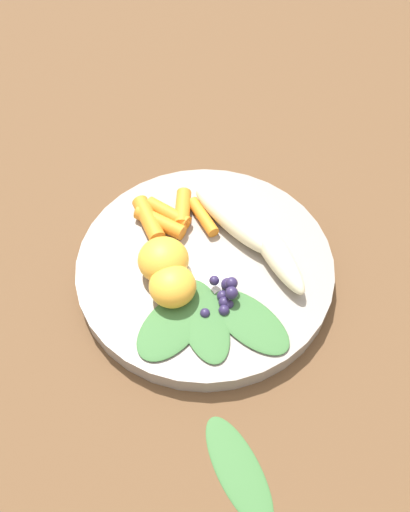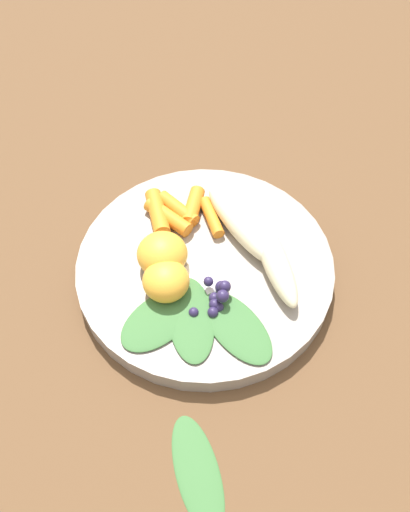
{
  "view_description": "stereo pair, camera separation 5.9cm",
  "coord_description": "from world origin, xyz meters",
  "views": [
    {
      "loc": [
        -0.2,
        -0.29,
        0.52
      ],
      "look_at": [
        0.0,
        0.0,
        0.03
      ],
      "focal_mm": 37.87,
      "sensor_mm": 36.0,
      "label": 1
    },
    {
      "loc": [
        -0.15,
        -0.32,
        0.52
      ],
      "look_at": [
        0.0,
        0.0,
        0.03
      ],
      "focal_mm": 37.87,
      "sensor_mm": 36.0,
      "label": 2
    }
  ],
  "objects": [
    {
      "name": "kale_leaf_left",
      "position": [
        -0.07,
        -0.05,
        0.03
      ],
      "size": [
        0.11,
        0.08,
        0.0
      ],
      "primitive_type": "ellipsoid",
      "rotation": [
        0.0,
        0.0,
        9.77
      ],
      "color": "#3D7038",
      "rests_on": "bowl"
    },
    {
      "name": "banana_peeled_right",
      "position": [
        0.07,
        -0.04,
        0.04
      ],
      "size": [
        0.05,
        0.13,
        0.03
      ],
      "primitive_type": "ellipsoid",
      "rotation": [
        0.0,
        0.0,
        7.68
      ],
      "color": "beige",
      "rests_on": "bowl"
    },
    {
      "name": "bowl",
      "position": [
        0.0,
        0.0,
        0.01
      ],
      "size": [
        0.29,
        0.29,
        0.02
      ],
      "primitive_type": "cylinder",
      "color": "gray",
      "rests_on": "ground_plane"
    },
    {
      "name": "orange_segment_far",
      "position": [
        -0.04,
        0.01,
        0.04
      ],
      "size": [
        0.06,
        0.06,
        0.04
      ],
      "primitive_type": "ellipsoid",
      "color": "#F4A833",
      "rests_on": "bowl"
    },
    {
      "name": "kale_leaf_stray",
      "position": [
        -0.1,
        -0.2,
        0.0
      ],
      "size": [
        0.06,
        0.11,
        0.01
      ],
      "primitive_type": "ellipsoid",
      "rotation": [
        0.0,
        0.0,
        4.56
      ],
      "color": "#3D7038",
      "rests_on": "ground_plane"
    },
    {
      "name": "carrot_front",
      "position": [
        0.03,
        0.05,
        0.03
      ],
      "size": [
        0.02,
        0.06,
        0.01
      ],
      "primitive_type": "cylinder",
      "rotation": [
        0.0,
        1.57,
        7.73
      ],
      "color": "orange",
      "rests_on": "bowl"
    },
    {
      "name": "carrot_rear",
      "position": [
        -0.02,
        0.07,
        0.03
      ],
      "size": [
        0.04,
        0.06,
        0.02
      ],
      "primitive_type": "cylinder",
      "rotation": [
        0.0,
        1.57,
        8.28
      ],
      "color": "orange",
      "rests_on": "bowl"
    },
    {
      "name": "blueberry_pile",
      "position": [
        -0.01,
        -0.05,
        0.03
      ],
      "size": [
        0.05,
        0.04,
        0.02
      ],
      "color": "#2D234C",
      "rests_on": "bowl"
    },
    {
      "name": "carrot_mid_left",
      "position": [
        0.02,
        0.07,
        0.03
      ],
      "size": [
        0.04,
        0.05,
        0.02
      ],
      "primitive_type": "cylinder",
      "rotation": [
        0.0,
        1.57,
        7.22
      ],
      "color": "orange",
      "rests_on": "bowl"
    },
    {
      "name": "ground_plane",
      "position": [
        0.0,
        0.0,
        0.0
      ],
      "size": [
        2.4,
        2.4,
        0.0
      ],
      "primitive_type": "plane",
      "color": "brown"
    },
    {
      "name": "carrot_small",
      "position": [
        -0.02,
        0.08,
        0.03
      ],
      "size": [
        0.03,
        0.06,
        0.02
      ],
      "primitive_type": "cylinder",
      "rotation": [
        0.0,
        1.57,
        7.66
      ],
      "color": "orange",
      "rests_on": "bowl"
    },
    {
      "name": "banana_peeled_left",
      "position": [
        0.05,
        0.02,
        0.04
      ],
      "size": [
        0.04,
        0.13,
        0.03
      ],
      "primitive_type": "ellipsoid",
      "rotation": [
        0.0,
        0.0,
        7.97
      ],
      "color": "beige",
      "rests_on": "bowl"
    },
    {
      "name": "kale_leaf_rear",
      "position": [
        -0.01,
        -0.09,
        0.03
      ],
      "size": [
        0.07,
        0.11,
        0.0
      ],
      "primitive_type": "ellipsoid",
      "rotation": [
        0.0,
        0.0,
        11.19
      ],
      "color": "#3D7038",
      "rests_on": "bowl"
    },
    {
      "name": "coconut_shred_patch",
      "position": [
        -0.01,
        -0.02,
        0.02
      ],
      "size": [
        0.05,
        0.05,
        0.0
      ],
      "primitive_type": "cylinder",
      "color": "white",
      "rests_on": "bowl"
    },
    {
      "name": "kale_leaf_right",
      "position": [
        -0.04,
        -0.06,
        0.03
      ],
      "size": [
        0.08,
        0.11,
        0.0
      ],
      "primitive_type": "ellipsoid",
      "rotation": [
        0.0,
        0.0,
        10.67
      ],
      "color": "#3D7038",
      "rests_on": "bowl"
    },
    {
      "name": "carrot_mid_right",
      "position": [
        0.0,
        0.08,
        0.03
      ],
      "size": [
        0.04,
        0.06,
        0.02
      ],
      "primitive_type": "cylinder",
      "rotation": [
        0.0,
        1.57,
        8.22
      ],
      "color": "orange",
      "rests_on": "bowl"
    },
    {
      "name": "orange_segment_near",
      "position": [
        -0.05,
        -0.02,
        0.04
      ],
      "size": [
        0.05,
        0.05,
        0.04
      ],
      "primitive_type": "ellipsoid",
      "color": "#F4A833",
      "rests_on": "bowl"
    }
  ]
}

